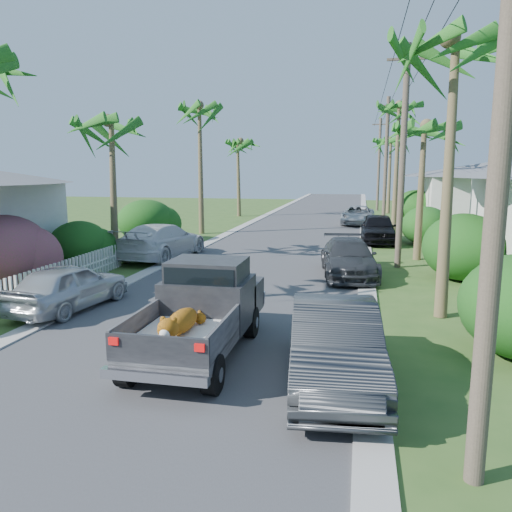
% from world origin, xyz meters
% --- Properties ---
extents(ground, '(120.00, 120.00, 0.00)m').
position_xyz_m(ground, '(0.00, 0.00, 0.00)').
color(ground, '#31531F').
rests_on(ground, ground).
extents(road, '(8.00, 100.00, 0.02)m').
position_xyz_m(road, '(0.00, 25.00, 0.01)').
color(road, '#38383A').
rests_on(road, ground).
extents(curb_left, '(0.60, 100.00, 0.06)m').
position_xyz_m(curb_left, '(-4.30, 25.00, 0.03)').
color(curb_left, '#A5A39E').
rests_on(curb_left, ground).
extents(curb_right, '(0.60, 100.00, 0.06)m').
position_xyz_m(curb_right, '(4.30, 25.00, 0.03)').
color(curb_right, '#A5A39E').
rests_on(curb_right, ground).
extents(pickup_truck, '(1.98, 5.12, 2.06)m').
position_xyz_m(pickup_truck, '(0.58, 2.01, 1.01)').
color(pickup_truck, black).
rests_on(pickup_truck, ground).
extents(parked_car_rn, '(2.12, 4.84, 1.55)m').
position_xyz_m(parked_car_rn, '(3.60, 0.72, 0.77)').
color(parked_car_rn, '#2D3032').
rests_on(parked_car_rn, ground).
extents(parked_car_rm, '(2.58, 5.07, 1.41)m').
position_xyz_m(parked_car_rm, '(3.60, 10.79, 0.70)').
color(parked_car_rm, '#2E3033').
rests_on(parked_car_rm, ground).
extents(parked_car_rf, '(1.96, 4.74, 1.61)m').
position_xyz_m(parked_car_rf, '(5.00, 20.19, 0.80)').
color(parked_car_rf, black).
rests_on(parked_car_rf, ground).
extents(parked_car_rd, '(2.54, 5.06, 1.37)m').
position_xyz_m(parked_car_rd, '(3.81, 29.45, 0.69)').
color(parked_car_rd, '#AAADB2').
rests_on(parked_car_rd, ground).
extents(parked_car_ln, '(2.19, 4.28, 1.39)m').
position_xyz_m(parked_car_ln, '(-4.33, 4.32, 0.70)').
color(parked_car_ln, silver).
rests_on(parked_car_ln, ground).
extents(parked_car_lf, '(2.97, 5.82, 1.62)m').
position_xyz_m(parked_car_lf, '(-5.00, 13.01, 0.81)').
color(parked_car_lf, silver).
rests_on(parked_car_lf, ground).
extents(palm_l_b, '(4.40, 4.40, 7.40)m').
position_xyz_m(palm_l_b, '(-6.80, 12.00, 6.15)').
color(palm_l_b, brown).
rests_on(palm_l_b, ground).
extents(palm_l_c, '(4.40, 4.40, 9.20)m').
position_xyz_m(palm_l_c, '(-6.00, 22.00, 7.91)').
color(palm_l_c, brown).
rests_on(palm_l_c, ground).
extents(palm_l_d, '(4.40, 4.40, 7.70)m').
position_xyz_m(palm_l_d, '(-6.50, 34.00, 6.44)').
color(palm_l_d, brown).
rests_on(palm_l_d, ground).
extents(palm_r_a, '(4.40, 4.40, 8.70)m').
position_xyz_m(palm_r_a, '(6.30, 6.00, 7.42)').
color(palm_r_a, brown).
rests_on(palm_r_a, ground).
extents(palm_r_b, '(4.40, 4.40, 7.20)m').
position_xyz_m(palm_r_b, '(6.60, 15.00, 5.95)').
color(palm_r_b, brown).
rests_on(palm_r_b, ground).
extents(palm_r_c, '(4.40, 4.40, 9.40)m').
position_xyz_m(palm_r_c, '(6.20, 26.00, 8.11)').
color(palm_r_c, brown).
rests_on(palm_r_c, ground).
extents(palm_r_d, '(4.40, 4.40, 8.00)m').
position_xyz_m(palm_r_d, '(6.50, 40.00, 6.74)').
color(palm_r_d, brown).
rests_on(palm_r_d, ground).
extents(shrub_l_b, '(3.00, 3.30, 2.60)m').
position_xyz_m(shrub_l_b, '(-7.80, 6.00, 1.30)').
color(shrub_l_b, '#C01B65').
rests_on(shrub_l_b, ground).
extents(shrub_l_c, '(2.40, 2.64, 2.00)m').
position_xyz_m(shrub_l_c, '(-7.40, 10.00, 1.00)').
color(shrub_l_c, '#134313').
rests_on(shrub_l_c, ground).
extents(shrub_l_d, '(3.20, 3.52, 2.40)m').
position_xyz_m(shrub_l_d, '(-8.00, 18.00, 1.20)').
color(shrub_l_d, '#134313').
rests_on(shrub_l_d, ground).
extents(shrub_r_b, '(3.00, 3.30, 2.50)m').
position_xyz_m(shrub_r_b, '(7.80, 11.00, 1.25)').
color(shrub_r_b, '#134313').
rests_on(shrub_r_b, ground).
extents(shrub_r_c, '(2.60, 2.86, 2.10)m').
position_xyz_m(shrub_r_c, '(7.50, 20.00, 1.05)').
color(shrub_r_c, '#134313').
rests_on(shrub_r_c, ground).
extents(shrub_r_d, '(3.20, 3.52, 2.60)m').
position_xyz_m(shrub_r_d, '(8.00, 30.00, 1.30)').
color(shrub_r_d, '#134313').
rests_on(shrub_r_d, ground).
extents(picket_fence, '(0.10, 11.00, 1.00)m').
position_xyz_m(picket_fence, '(-6.00, 5.50, 0.50)').
color(picket_fence, white).
rests_on(picket_fence, ground).
extents(house_right_far, '(9.00, 8.00, 4.60)m').
position_xyz_m(house_right_far, '(13.00, 30.00, 2.12)').
color(house_right_far, silver).
rests_on(house_right_far, ground).
extents(utility_pole_a, '(1.60, 0.26, 9.00)m').
position_xyz_m(utility_pole_a, '(5.60, -2.00, 4.60)').
color(utility_pole_a, brown).
rests_on(utility_pole_a, ground).
extents(utility_pole_b, '(1.60, 0.26, 9.00)m').
position_xyz_m(utility_pole_b, '(5.60, 13.00, 4.60)').
color(utility_pole_b, brown).
rests_on(utility_pole_b, ground).
extents(utility_pole_c, '(1.60, 0.26, 9.00)m').
position_xyz_m(utility_pole_c, '(5.60, 28.00, 4.60)').
color(utility_pole_c, brown).
rests_on(utility_pole_c, ground).
extents(utility_pole_d, '(1.60, 0.26, 9.00)m').
position_xyz_m(utility_pole_d, '(5.60, 43.00, 4.60)').
color(utility_pole_d, brown).
rests_on(utility_pole_d, ground).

